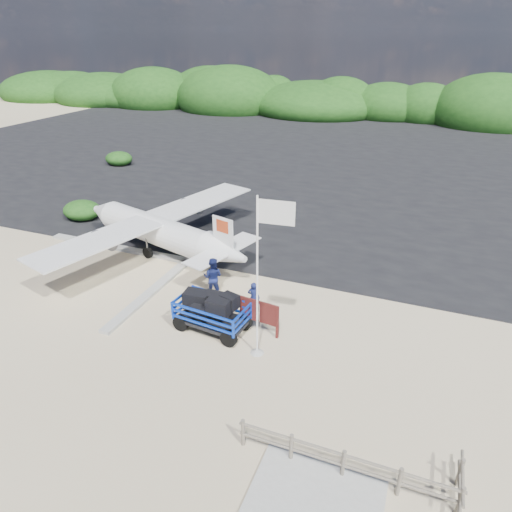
{
  "coord_description": "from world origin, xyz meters",
  "views": [
    {
      "loc": [
        6.95,
        -13.96,
        11.25
      ],
      "look_at": [
        -0.16,
        4.07,
        1.59
      ],
      "focal_mm": 32.0,
      "sensor_mm": 36.0,
      "label": 1
    }
  ],
  "objects_px": {
    "flagpole": "(257,353)",
    "signboard": "(259,332)",
    "baggage_cart": "(213,329)",
    "crew_b": "(213,277)",
    "crew_a": "(254,298)",
    "aircraft_small": "(298,139)"
  },
  "relations": [
    {
      "from": "flagpole",
      "to": "signboard",
      "type": "distance_m",
      "value": 1.35
    },
    {
      "from": "baggage_cart",
      "to": "crew_b",
      "type": "height_order",
      "value": "crew_b"
    },
    {
      "from": "baggage_cart",
      "to": "flagpole",
      "type": "bearing_deg",
      "value": -12.21
    },
    {
      "from": "flagpole",
      "to": "crew_b",
      "type": "distance_m",
      "value": 4.87
    },
    {
      "from": "crew_a",
      "to": "aircraft_small",
      "type": "height_order",
      "value": "crew_a"
    },
    {
      "from": "baggage_cart",
      "to": "crew_b",
      "type": "distance_m",
      "value": 2.95
    },
    {
      "from": "baggage_cart",
      "to": "crew_a",
      "type": "xyz_separation_m",
      "value": [
        1.11,
        1.82,
        0.76
      ]
    },
    {
      "from": "crew_a",
      "to": "aircraft_small",
      "type": "xyz_separation_m",
      "value": [
        -8.53,
        35.15,
        -0.76
      ]
    },
    {
      "from": "crew_b",
      "to": "aircraft_small",
      "type": "height_order",
      "value": "crew_b"
    },
    {
      "from": "signboard",
      "to": "crew_b",
      "type": "distance_m",
      "value": 3.77
    },
    {
      "from": "baggage_cart",
      "to": "signboard",
      "type": "distance_m",
      "value": 1.94
    },
    {
      "from": "flagpole",
      "to": "aircraft_small",
      "type": "distance_m",
      "value": 38.95
    },
    {
      "from": "signboard",
      "to": "crew_b",
      "type": "relative_size",
      "value": 0.98
    },
    {
      "from": "signboard",
      "to": "aircraft_small",
      "type": "bearing_deg",
      "value": 111.12
    },
    {
      "from": "crew_a",
      "to": "crew_b",
      "type": "height_order",
      "value": "crew_b"
    },
    {
      "from": "flagpole",
      "to": "aircraft_small",
      "type": "bearing_deg",
      "value": 104.42
    },
    {
      "from": "baggage_cart",
      "to": "aircraft_small",
      "type": "bearing_deg",
      "value": 107.3
    },
    {
      "from": "aircraft_small",
      "to": "baggage_cart",
      "type": "bearing_deg",
      "value": 67.31
    },
    {
      "from": "crew_b",
      "to": "baggage_cart",
      "type": "bearing_deg",
      "value": 106.76
    },
    {
      "from": "crew_a",
      "to": "aircraft_small",
      "type": "distance_m",
      "value": 36.18
    },
    {
      "from": "flagpole",
      "to": "signboard",
      "type": "height_order",
      "value": "flagpole"
    },
    {
      "from": "crew_a",
      "to": "crew_b",
      "type": "xyz_separation_m",
      "value": [
        -2.32,
        0.69,
        0.2
      ]
    }
  ]
}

